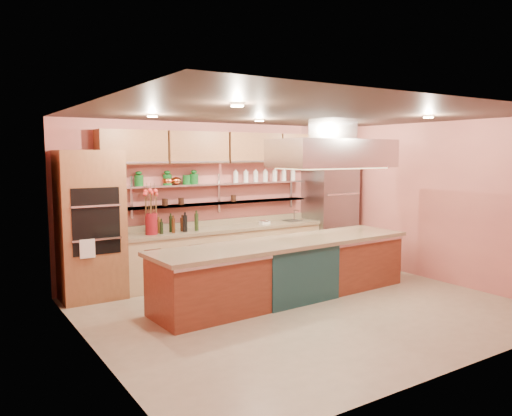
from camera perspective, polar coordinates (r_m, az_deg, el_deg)
floor at (r=7.46m, az=5.53°, el=-11.42°), size 6.00×5.00×0.02m
ceiling at (r=7.13m, az=5.77°, el=10.66°), size 6.00×5.00×0.02m
wall_back at (r=9.23m, az=-4.07°, el=0.96°), size 6.00×0.04×2.80m
wall_front at (r=5.45m, az=22.29°, el=-3.19°), size 6.00×0.04×2.80m
wall_left at (r=5.80m, az=-18.25°, el=-2.49°), size 0.04×5.00×2.80m
wall_right at (r=9.32m, az=20.23°, el=0.64°), size 0.04×5.00×2.80m
oven_stack at (r=8.06m, az=-18.37°, el=-1.91°), size 0.95×0.64×2.30m
refrigerator at (r=10.33m, az=8.43°, el=-0.48°), size 0.95×0.72×2.10m
back_counter at (r=9.08m, az=-3.38°, el=-5.09°), size 3.84×0.64×0.93m
wall_shelf_lower at (r=9.10m, az=-3.95°, el=0.57°), size 3.60×0.26×0.03m
wall_shelf_upper at (r=9.07m, az=-3.96°, el=2.77°), size 3.60×0.26×0.03m
upper_cabinets at (r=9.03m, az=-3.56°, el=6.88°), size 4.60×0.36×0.55m
range_hood at (r=8.19m, az=8.73°, el=6.19°), size 2.00×1.00×0.45m
ceiling_downlights at (r=7.28m, az=4.77°, el=10.34°), size 4.00×2.80×0.02m
island at (r=7.83m, az=3.54°, el=-7.03°), size 4.37×1.14×0.90m
flower_vase at (r=8.32m, az=-11.87°, el=-1.77°), size 0.21×0.21×0.35m
oil_bottle_cluster at (r=8.51m, az=-8.90°, el=-1.91°), size 0.79×0.38×0.24m
kitchen_scale at (r=9.37m, az=0.99°, el=-1.54°), size 0.20×0.17×0.10m
bar_faucet at (r=9.89m, az=4.38°, el=-0.83°), size 0.04×0.04×0.20m
copper_kettle at (r=8.67m, az=-9.10°, el=3.09°), size 0.22×0.22×0.14m
green_canister at (r=8.75m, az=-7.94°, el=3.23°), size 0.14×0.14×0.16m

